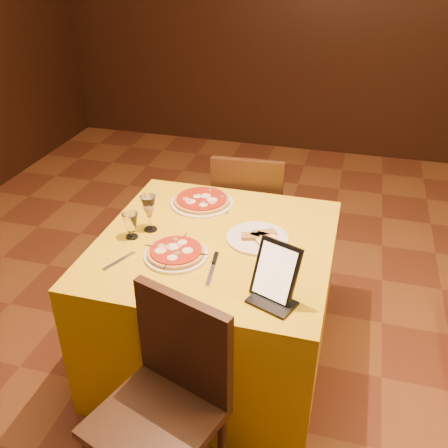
% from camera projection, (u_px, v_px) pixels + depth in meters
% --- Properties ---
extents(floor, '(6.00, 7.00, 0.01)m').
position_uv_depth(floor, '(298.00, 431.00, 2.34)').
color(floor, '#5E2D19').
rests_on(floor, ground).
extents(wall_back, '(6.00, 0.01, 2.80)m').
position_uv_depth(wall_back, '(364.00, 9.00, 4.53)').
color(wall_back, black).
rests_on(wall_back, floor).
extents(main_table, '(1.10, 1.10, 0.75)m').
position_uv_depth(main_table, '(216.00, 302.00, 2.56)').
color(main_table, gold).
rests_on(main_table, floor).
extents(chair_main_near, '(0.53, 0.53, 0.91)m').
position_uv_depth(chair_main_near, '(154.00, 421.00, 1.84)').
color(chair_main_near, black).
rests_on(chair_main_near, floor).
extents(chair_main_far, '(0.44, 0.44, 0.91)m').
position_uv_depth(chair_main_far, '(251.00, 214.00, 3.18)').
color(chair_main_far, black).
rests_on(chair_main_far, floor).
extents(pizza_near, '(0.29, 0.29, 0.03)m').
position_uv_depth(pizza_near, '(176.00, 253.00, 2.24)').
color(pizza_near, white).
rests_on(pizza_near, main_table).
extents(pizza_far, '(0.34, 0.34, 0.03)m').
position_uv_depth(pizza_far, '(202.00, 201.00, 2.67)').
color(pizza_far, white).
rests_on(pizza_far, main_table).
extents(cutlet_dish, '(0.29, 0.29, 0.03)m').
position_uv_depth(cutlet_dish, '(257.00, 237.00, 2.37)').
color(cutlet_dish, white).
rests_on(cutlet_dish, main_table).
extents(wine_glass, '(0.08, 0.08, 0.19)m').
position_uv_depth(wine_glass, '(149.00, 213.00, 2.40)').
color(wine_glass, '#DBB97C').
rests_on(wine_glass, main_table).
extents(water_glass, '(0.06, 0.06, 0.13)m').
position_uv_depth(water_glass, '(131.00, 226.00, 2.36)').
color(water_glass, white).
rests_on(water_glass, main_table).
extents(tablet, '(0.21, 0.16, 0.23)m').
position_uv_depth(tablet, '(276.00, 272.00, 1.95)').
color(tablet, black).
rests_on(tablet, main_table).
extents(knife, '(0.04, 0.23, 0.01)m').
position_uv_depth(knife, '(212.00, 270.00, 2.15)').
color(knife, silver).
rests_on(knife, main_table).
extents(fork_near, '(0.09, 0.17, 0.01)m').
position_uv_depth(fork_near, '(119.00, 261.00, 2.21)').
color(fork_near, silver).
rests_on(fork_near, main_table).
extents(fork_far, '(0.08, 0.18, 0.01)m').
position_uv_depth(fork_far, '(226.00, 206.00, 2.66)').
color(fork_far, '#ACABB1').
rests_on(fork_far, main_table).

